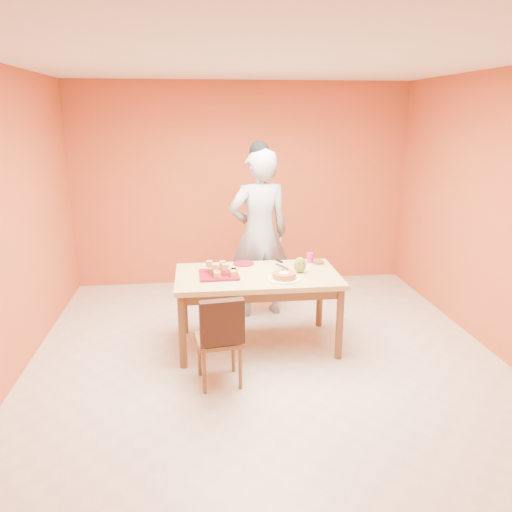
{
  "coord_description": "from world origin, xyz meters",
  "views": [
    {
      "loc": [
        -0.62,
        -4.21,
        2.28
      ],
      "look_at": [
        -0.07,
        0.3,
        0.98
      ],
      "focal_mm": 35.0,
      "sensor_mm": 36.0,
      "label": 1
    }
  ],
  "objects": [
    {
      "name": "floor",
      "position": [
        0.0,
        0.0,
        0.0
      ],
      "size": [
        5.0,
        5.0,
        0.0
      ],
      "primitive_type": "plane",
      "color": "beige",
      "rests_on": "ground"
    },
    {
      "name": "ceiling",
      "position": [
        0.0,
        0.0,
        2.7
      ],
      "size": [
        5.0,
        5.0,
        0.0
      ],
      "primitive_type": "plane",
      "rotation": [
        3.14,
        0.0,
        0.0
      ],
      "color": "white",
      "rests_on": "wall_back"
    },
    {
      "name": "wall_back",
      "position": [
        0.0,
        2.5,
        1.35
      ],
      "size": [
        4.5,
        0.0,
        4.5
      ],
      "primitive_type": "plane",
      "rotation": [
        1.57,
        0.0,
        0.0
      ],
      "color": "#D74C31",
      "rests_on": "floor"
    },
    {
      "name": "wall_right",
      "position": [
        2.25,
        0.0,
        1.35
      ],
      "size": [
        0.0,
        5.0,
        5.0
      ],
      "primitive_type": "plane",
      "rotation": [
        1.57,
        0.0,
        -1.57
      ],
      "color": "#D74C31",
      "rests_on": "floor"
    },
    {
      "name": "dining_table",
      "position": [
        -0.05,
        0.43,
        0.67
      ],
      "size": [
        1.6,
        0.9,
        0.76
      ],
      "color": "tan",
      "rests_on": "floor"
    },
    {
      "name": "dining_chair",
      "position": [
        -0.46,
        -0.29,
        0.43
      ],
      "size": [
        0.43,
        0.49,
        0.84
      ],
      "rotation": [
        0.0,
        0.0,
        0.12
      ],
      "color": "brown",
      "rests_on": "floor"
    },
    {
      "name": "pastry_pile",
      "position": [
        -0.42,
        0.42,
        0.84
      ],
      "size": [
        0.34,
        0.34,
        0.11
      ],
      "primitive_type": null,
      "color": "tan",
      "rests_on": "pastry_platter"
    },
    {
      "name": "person",
      "position": [
        0.08,
        1.26,
        0.96
      ],
      "size": [
        0.77,
        0.58,
        1.92
      ],
      "primitive_type": "imported",
      "rotation": [
        0.0,
        0.0,
        3.33
      ],
      "color": "gray",
      "rests_on": "floor"
    },
    {
      "name": "pastry_platter",
      "position": [
        -0.42,
        0.42,
        0.77
      ],
      "size": [
        0.38,
        0.38,
        0.02
      ],
      "primitive_type": "cube",
      "rotation": [
        0.0,
        0.0,
        0.02
      ],
      "color": "maroon",
      "rests_on": "dining_table"
    },
    {
      "name": "red_dinner_plate",
      "position": [
        -0.15,
        0.78,
        0.77
      ],
      "size": [
        0.28,
        0.28,
        0.01
      ],
      "primitive_type": "cylinder",
      "rotation": [
        0.0,
        0.0,
        -0.37
      ],
      "color": "maroon",
      "rests_on": "dining_table"
    },
    {
      "name": "white_cake_plate",
      "position": [
        0.19,
        0.23,
        0.77
      ],
      "size": [
        0.39,
        0.39,
        0.01
      ],
      "primitive_type": "cylinder",
      "rotation": [
        0.0,
        0.0,
        -0.28
      ],
      "color": "white",
      "rests_on": "dining_table"
    },
    {
      "name": "sponge_cake",
      "position": [
        0.19,
        0.23,
        0.8
      ],
      "size": [
        0.29,
        0.29,
        0.05
      ],
      "primitive_type": "cylinder",
      "rotation": [
        0.0,
        0.0,
        -0.32
      ],
      "color": "#CA6D34",
      "rests_on": "white_cake_plate"
    },
    {
      "name": "cake_server",
      "position": [
        0.2,
        0.41,
        0.83
      ],
      "size": [
        0.13,
        0.23,
        0.01
      ],
      "primitive_type": "cube",
      "rotation": [
        0.0,
        0.0,
        0.39
      ],
      "color": "silver",
      "rests_on": "sponge_cake"
    },
    {
      "name": "egg_ornament",
      "position": [
        0.38,
        0.43,
        0.84
      ],
      "size": [
        0.13,
        0.1,
        0.16
      ],
      "primitive_type": "ellipsoid",
      "rotation": [
        0.0,
        0.0,
        0.03
      ],
      "color": "olive",
      "rests_on": "dining_table"
    },
    {
      "name": "magenta_glass",
      "position": [
        0.56,
        0.76,
        0.81
      ],
      "size": [
        0.09,
        0.09,
        0.1
      ],
      "primitive_type": "cylinder",
      "rotation": [
        0.0,
        0.0,
        -0.42
      ],
      "color": "#C71D6D",
      "rests_on": "dining_table"
    },
    {
      "name": "checker_tin",
      "position": [
        0.63,
        0.7,
        0.78
      ],
      "size": [
        0.13,
        0.13,
        0.03
      ],
      "primitive_type": "cylinder",
      "rotation": [
        0.0,
        0.0,
        -0.16
      ],
      "color": "#3B1D10",
      "rests_on": "dining_table"
    }
  ]
}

